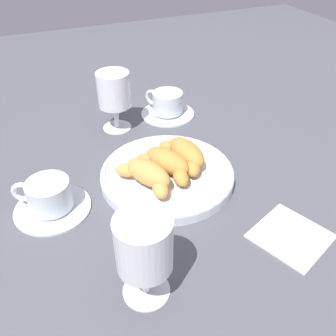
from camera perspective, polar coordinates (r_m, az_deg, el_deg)
name	(u,v)px	position (r m, az deg, el deg)	size (l,w,h in m)	color
ground_plane	(179,176)	(0.74, 1.81, -1.23)	(2.20, 2.20, 0.00)	#4C4F56
pastry_plate	(168,175)	(0.72, 0.00, -1.11)	(0.26, 0.26, 0.02)	silver
croissant_large	(185,153)	(0.73, 2.69, 2.34)	(0.14, 0.08, 0.04)	#CC893D
croissant_small	(167,163)	(0.70, -0.17, 0.72)	(0.12, 0.10, 0.04)	#CC893D
croissant_extra	(147,174)	(0.67, -3.33, -0.99)	(0.12, 0.10, 0.04)	#D6994C
coffee_cup_near	(49,197)	(0.68, -18.06, -4.27)	(0.14, 0.14, 0.06)	silver
coffee_cup_far	(167,105)	(0.94, -0.12, 9.79)	(0.14, 0.14, 0.06)	silver
juice_glass_left	(114,93)	(0.86, -8.43, 11.57)	(0.08, 0.08, 0.14)	white
juice_glass_right	(144,248)	(0.48, -3.78, -12.30)	(0.08, 0.08, 0.14)	white
folded_napkin	(291,235)	(0.65, 18.64, -9.95)	(0.11, 0.11, 0.01)	silver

